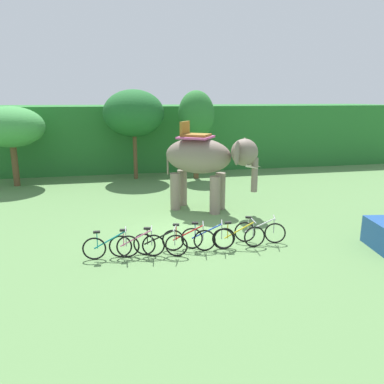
{
  "coord_description": "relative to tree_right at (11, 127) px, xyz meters",
  "views": [
    {
      "loc": [
        -2.52,
        -12.59,
        4.77
      ],
      "look_at": [
        0.33,
        1.0,
        1.3
      ],
      "focal_mm": 35.59,
      "sensor_mm": 36.0,
      "label": 1
    }
  ],
  "objects": [
    {
      "name": "tree_right",
      "position": [
        0.0,
        0.0,
        0.0
      ],
      "size": [
        3.48,
        3.48,
        4.31
      ],
      "color": "brown",
      "rests_on": "ground"
    },
    {
      "name": "bike_red",
      "position": [
        7.49,
        -10.97,
        -2.82
      ],
      "size": [
        1.68,
        0.56,
        0.92
      ],
      "color": "black",
      "rests_on": "ground"
    },
    {
      "name": "ground_plane",
      "position": [
        7.79,
        -9.49,
        -3.21
      ],
      "size": [
        80.0,
        80.0,
        0.0
      ],
      "primitive_type": "plane",
      "color": "#567F47"
    },
    {
      "name": "bike_teal",
      "position": [
        5.08,
        -11.07,
        -2.82
      ],
      "size": [
        1.71,
        0.52,
        0.92
      ],
      "color": "black",
      "rests_on": "ground"
    },
    {
      "name": "foliage_hedge",
      "position": [
        7.79,
        5.1,
        -1.1
      ],
      "size": [
        36.0,
        6.0,
        4.21
      ],
      "primitive_type": "cube",
      "color": "#28702D",
      "rests_on": "ground"
    },
    {
      "name": "tree_center_right",
      "position": [
        6.57,
        0.61,
        0.65
      ],
      "size": [
        3.52,
        3.52,
        5.21
      ],
      "color": "brown",
      "rests_on": "ground"
    },
    {
      "name": "elephant",
      "position": [
        9.09,
        -6.63,
        -1.01
      ],
      "size": [
        4.01,
        3.29,
        3.78
      ],
      "color": "gray",
      "rests_on": "ground"
    },
    {
      "name": "bike_black",
      "position": [
        6.56,
        -11.17,
        -2.82
      ],
      "size": [
        1.64,
        0.68,
        0.92
      ],
      "color": "black",
      "rests_on": "ground"
    },
    {
      "name": "bike_yellow",
      "position": [
        9.15,
        -11.06,
        -2.82
      ],
      "size": [
        1.71,
        0.52,
        0.92
      ],
      "color": "black",
      "rests_on": "ground"
    },
    {
      "name": "bike_pink",
      "position": [
        5.85,
        -11.1,
        -2.82
      ],
      "size": [
        1.7,
        0.52,
        0.92
      ],
      "color": "black",
      "rests_on": "ground"
    },
    {
      "name": "tree_far_left",
      "position": [
        10.14,
        -0.03,
        0.53
      ],
      "size": [
        2.11,
        2.11,
        5.16
      ],
      "color": "brown",
      "rests_on": "ground"
    },
    {
      "name": "bike_blue",
      "position": [
        8.11,
        -10.95,
        -2.82
      ],
      "size": [
        1.67,
        0.61,
        0.92
      ],
      "color": "black",
      "rests_on": "ground"
    },
    {
      "name": "bike_white",
      "position": [
        9.97,
        -10.76,
        -2.82
      ],
      "size": [
        1.64,
        0.69,
        0.92
      ],
      "color": "black",
      "rests_on": "ground"
    }
  ]
}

